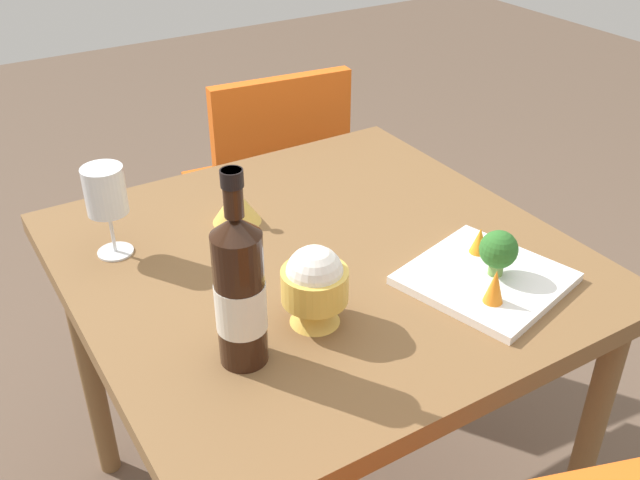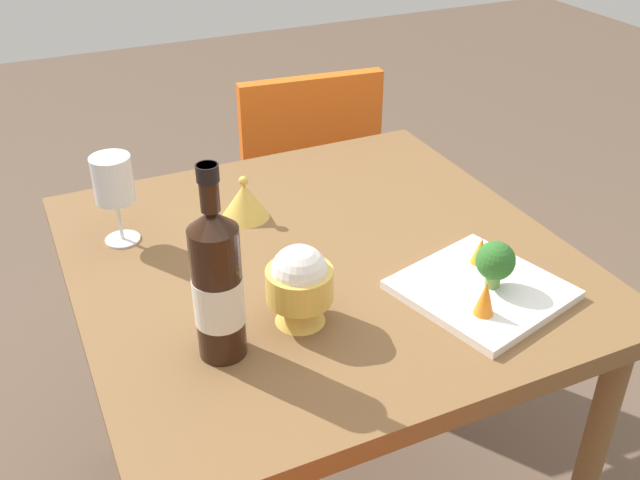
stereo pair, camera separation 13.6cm
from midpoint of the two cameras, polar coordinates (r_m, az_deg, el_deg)
dining_table at (r=1.42m, az=2.74°, el=-4.02°), size 0.91×0.91×0.74m
chair_by_wall at (r=2.14m, az=0.54°, el=5.18°), size 0.44×0.44×0.85m
wine_bottle at (r=1.07m, az=-4.50°, el=-3.67°), size 0.08×0.08×0.32m
wine_glass at (r=1.39m, az=-13.35°, el=4.45°), size 0.08×0.08×0.18m
rice_bowl at (r=1.16m, az=1.72°, el=-3.59°), size 0.11×0.11×0.14m
rice_bowl_lid at (r=1.48m, az=-3.37°, el=3.05°), size 0.10×0.10×0.09m
serving_plate at (r=1.31m, az=15.57°, el=-3.90°), size 0.31×0.31×0.02m
broccoli_floret at (r=1.28m, az=16.65°, el=-1.75°), size 0.07×0.07×0.09m
carrot_garnish_left at (r=1.35m, az=15.40°, el=-0.88°), size 0.03×0.03×0.05m
carrot_garnish_right at (r=1.22m, az=16.05°, el=-4.52°), size 0.03×0.03×0.06m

